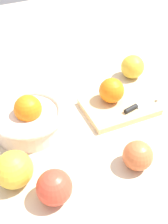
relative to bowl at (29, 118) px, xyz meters
The scene contains 9 objects.
ground_plane 0.20m from the bowl, 33.72° to the right, with size 2.40×2.40×0.00m, color beige.
bowl is the anchor object (origin of this frame).
cutting_board 0.27m from the bowl, 12.17° to the right, with size 0.21×0.15×0.02m, color #DBB77F.
orange_on_board 0.25m from the bowl, ahead, with size 0.07×0.07×0.07m, color orange.
knife 0.32m from the bowl, 16.88° to the right, with size 0.16×0.04×0.01m.
apple_front_center 0.30m from the bowl, 55.26° to the right, with size 0.07×0.07×0.07m, color #CC6638.
apple_front_left 0.23m from the bowl, 97.74° to the right, with size 0.08×0.08×0.08m, color #D6422D.
apple_front_left_2 0.17m from the bowl, 121.09° to the right, with size 0.08×0.08×0.08m, color gold.
apple_back_right 0.41m from the bowl, ahead, with size 0.08×0.08×0.08m, color gold.
Camera 1 is at (-0.29, -0.40, 0.49)m, focal length 40.20 mm.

